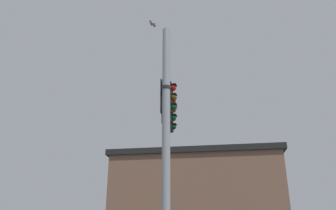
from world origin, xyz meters
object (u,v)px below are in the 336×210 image
Objects in this scene: traffic_light_mid_outer at (169,119)px; street_name_sign at (167,94)px; traffic_light_nearest_pole at (168,98)px; bird_flying at (153,24)px; traffic_light_mid_inner at (169,109)px.

street_name_sign is at bearing 11.90° from traffic_light_mid_outer.
traffic_light_nearest_pole is at bearing -168.57° from street_name_sign.
traffic_light_mid_outer is at bearing 125.35° from bird_flying.
traffic_light_mid_inner is 1.00× the size of traffic_light_mid_outer.
traffic_light_mid_inner reaches higher than street_name_sign.
street_name_sign is at bearing 11.43° from traffic_light_nearest_pole.
bird_flying is at bearing -156.25° from street_name_sign.
traffic_light_mid_inner is at bearing -167.77° from traffic_light_nearest_pole.
traffic_light_mid_inner is 2.88× the size of bird_flying.
traffic_light_nearest_pole is 2.15m from traffic_light_mid_outer.
traffic_light_mid_inner is (-1.05, -0.23, 0.00)m from traffic_light_nearest_pole.
traffic_light_nearest_pole is at bearing 33.15° from bird_flying.
street_name_sign is (1.48, 0.30, -0.51)m from traffic_light_nearest_pole.
traffic_light_nearest_pole is 1.00× the size of traffic_light_mid_outer.
traffic_light_nearest_pole is 4.66m from bird_flying.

